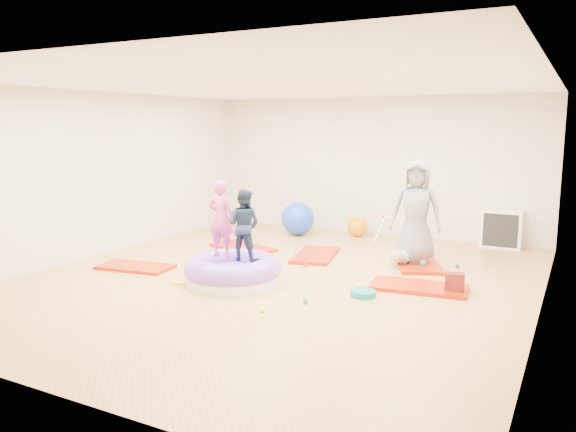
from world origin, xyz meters
The scene contains 19 objects.
room centered at (0.00, 0.00, 1.40)m, with size 7.01×8.01×2.81m.
gym_mat_front_left centered at (-2.31, -0.49, 0.02)m, with size 1.16×0.58×0.05m, color red.
gym_mat_mid_left centered at (-1.56, 1.49, 0.03)m, with size 1.23×0.61×0.05m, color red.
gym_mat_center_back centered at (-0.13, 1.56, 0.03)m, with size 1.27×0.64×0.05m, color red.
gym_mat_right centered at (1.95, 0.48, 0.03)m, with size 1.30×0.65×0.05m, color red.
gym_mat_rear_right centered at (1.57, 1.79, 0.03)m, with size 1.29×0.65×0.05m, color red.
inflatable_cushion centered at (-0.48, -0.48, 0.17)m, with size 1.38×1.38×0.44m.
child_pink centered at (-0.74, -0.36, 0.96)m, with size 0.40×0.27×1.11m, color #E14886.
child_navy centered at (-0.31, -0.44, 0.90)m, with size 0.49×0.38×1.01m, color #1A263E.
adult_caregiver centered at (1.53, 1.77, 0.88)m, with size 0.80×0.52×1.65m, color gray.
infant centered at (1.35, 1.56, 0.17)m, with size 0.38×0.39×0.22m.
ball_pit_balls centered at (0.70, 0.23, 0.03)m, with size 2.85×3.35×0.07m.
exercise_ball_blue centered at (-1.27, 3.13, 0.34)m, with size 0.68×0.68×0.68m, color blue.
exercise_ball_orange centered at (-0.14, 3.59, 0.21)m, with size 0.41×0.41×0.41m, color orange.
infant_play_gym centered at (0.73, 3.32, 0.34)m, with size 0.66×0.63×0.51m.
cube_shelf centered at (2.59, 3.79, 0.35)m, with size 0.70×0.35×0.70m.
balance_disc centered at (1.38, -0.19, 0.04)m, with size 0.34×0.34×0.08m, color #0C7E77.
backpack centered at (2.43, 0.46, 0.15)m, with size 0.25×0.15×0.29m, color red.
yellow_toy centered at (-1.14, -0.85, 0.02)m, with size 0.22×0.22×0.03m, color #FFFB11.
Camera 1 is at (3.85, -6.98, 2.24)m, focal length 35.00 mm.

